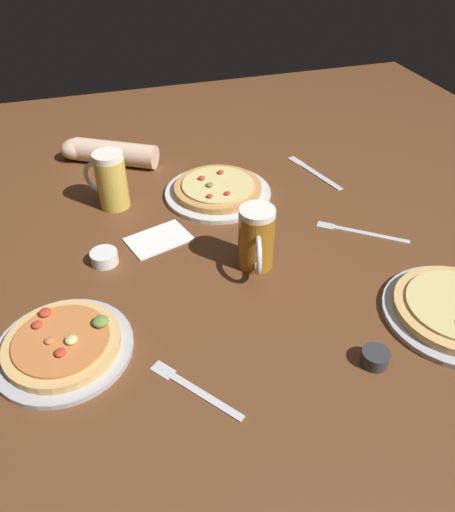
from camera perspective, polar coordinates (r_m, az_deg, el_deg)
name	(u,v)px	position (r m, az deg, el deg)	size (l,w,h in m)	color
ground_plane	(228,267)	(1.17, 0.00, -1.34)	(2.40, 2.40, 0.03)	brown
pizza_plate_near	(63,345)	(1.01, -18.55, -9.80)	(0.27, 0.27, 0.05)	#B2B2B7
pizza_plate_far	(218,190)	(1.40, -1.13, 7.68)	(0.30, 0.30, 0.05)	silver
beer_mug_dark	(256,239)	(1.11, 3.37, 1.95)	(0.08, 0.14, 0.15)	#9E6619
beer_mug_amber	(110,180)	(1.36, -13.46, 8.57)	(0.11, 0.12, 0.16)	gold
ramekin_sauce	(104,257)	(1.19, -14.12, -0.15)	(0.06, 0.06, 0.03)	white
ramekin_butter	(375,358)	(0.98, 16.77, -11.24)	(0.05, 0.05, 0.03)	#333338
napkin_folded	(159,238)	(1.24, -8.00, 2.03)	(0.15, 0.10, 0.01)	white
fork_left	(194,388)	(0.91, -3.97, -15.09)	(0.14, 0.17, 0.01)	silver
knife_right	(314,172)	(1.54, 10.01, 9.62)	(0.08, 0.23, 0.01)	silver
fork_spare	(360,232)	(1.30, 15.14, 2.74)	(0.20, 0.16, 0.01)	silver
diner_arm	(105,152)	(1.60, -14.08, 11.66)	(0.29, 0.20, 0.07)	beige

